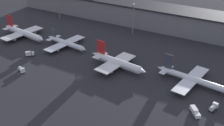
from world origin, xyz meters
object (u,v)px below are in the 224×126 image
Objects in this scene: service_vehicle_2 at (30,54)px; airplane_2 at (117,63)px; airplane_1 at (66,43)px; airplane_3 at (194,80)px; airplane_0 at (23,33)px; service_vehicle_1 at (195,111)px; service_vehicle_0 at (21,69)px; service_vehicle_3 at (214,107)px.

airplane_2 is at bearing -31.34° from service_vehicle_2.
airplane_2 is (45.47, -8.40, 0.82)m from airplane_1.
airplane_3 is at bearing 5.07° from airplane_1.
airplane_0 reaches higher than service_vehicle_1.
service_vehicle_0 is 1.08× the size of service_vehicle_2.
service_vehicle_0 is at bearing -121.41° from service_vehicle_1.
service_vehicle_2 is (26.45, -20.43, -1.89)m from airplane_0.
airplane_3 is at bearing 13.64° from airplane_2.
airplane_1 is 46.25m from airplane_2.
airplane_3 reaches higher than service_vehicle_1.
service_vehicle_0 is at bearing -103.36° from service_vehicle_2.
airplane_1 reaches higher than service_vehicle_2.
service_vehicle_2 is at bearing -161.86° from airplane_3.
service_vehicle_3 is at bearing -4.13° from airplane_1.
service_vehicle_3 is (6.71, 7.40, 0.10)m from service_vehicle_1.
airplane_2 reaches higher than airplane_1.
airplane_1 is (38.28, 2.51, -0.65)m from airplane_0.
service_vehicle_1 is at bearing -48.47° from service_vehicle_2.
airplane_0 reaches higher than service_vehicle_3.
airplane_0 is 138.42m from service_vehicle_1.
airplane_1 reaches higher than service_vehicle_0.
airplane_0 is 1.14× the size of airplane_2.
airplane_3 is 6.16× the size of service_vehicle_1.
airplane_2 is at bearing 3.27° from airplane_0.
airplane_1 is at bearing 17.16° from service_vehicle_2.
airplane_1 is at bearing 93.05° from service_vehicle_3.
airplane_3 is at bearing 54.22° from service_vehicle_3.
service_vehicle_2 is at bearing -131.40° from service_vehicle_1.
service_vehicle_3 is (105.02, 19.62, 0.02)m from service_vehicle_0.
airplane_2 reaches higher than airplane_0.
airplane_1 is 101.75m from service_vehicle_1.
airplane_1 is 6.81× the size of service_vehicle_3.
service_vehicle_0 is 21.00m from service_vehicle_2.
service_vehicle_1 is 1.36× the size of service_vehicle_3.
service_vehicle_0 is 106.83m from service_vehicle_3.
service_vehicle_3 is (14.65, -17.61, -1.28)m from airplane_3.
service_vehicle_1 is (52.20, -20.08, -2.21)m from airplane_2.
airplane_2 is at bearing -3.18° from airplane_1.
airplane_0 is 33.47m from service_vehicle_2.
airplane_1 is 6.46× the size of service_vehicle_0.
service_vehicle_2 is at bearing 142.91° from service_vehicle_0.
airplane_3 is (128.01, -0.96, -0.66)m from airplane_0.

